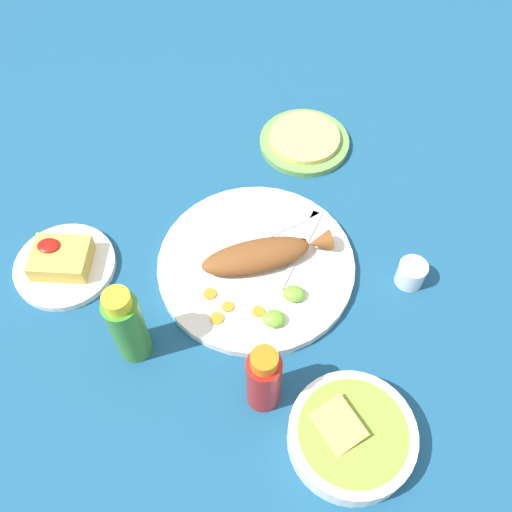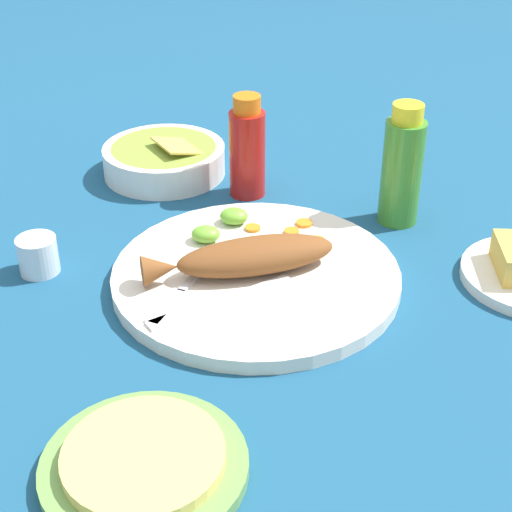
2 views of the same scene
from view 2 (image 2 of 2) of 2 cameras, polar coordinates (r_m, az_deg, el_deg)
The scene contains 17 objects.
ground_plane at distance 0.96m, azimuth 0.00°, elevation -1.93°, with size 4.00×4.00×0.00m, color navy.
main_plate at distance 0.96m, azimuth 0.00°, elevation -1.48°, with size 0.35×0.35×0.02m, color white.
fried_fish at distance 0.94m, azimuth -0.71°, elevation -0.07°, with size 0.24×0.12×0.04m.
fork_near at distance 0.89m, azimuth -3.28°, elevation -3.53°, with size 0.16×0.12×0.00m.
fork_far at distance 0.92m, azimuth -5.21°, elevation -2.22°, with size 0.08×0.18×0.00m.
carrot_slice_near at distance 1.01m, azimuth 4.46°, elevation 1.11°, with size 0.02×0.02×0.00m, color orange.
carrot_slice_mid at distance 1.03m, azimuth 2.62°, elevation 1.80°, with size 0.02×0.02×0.00m, color orange.
carrot_slice_far at distance 1.05m, azimuth 3.52°, elevation 2.40°, with size 0.02×0.02×0.00m, color orange.
carrot_slice_extra at distance 1.04m, azimuth -0.24°, elevation 2.05°, with size 0.02×0.02×0.00m, color orange.
lime_wedge_main at distance 1.05m, azimuth -1.62°, elevation 2.92°, with size 0.04×0.03×0.02m, color #6BB233.
lime_wedge_side at distance 1.01m, azimuth -3.68°, elevation 1.60°, with size 0.04×0.03×0.02m, color #6BB233.
hot_sauce_bottle_red at distance 1.14m, azimuth -0.64°, elevation 7.76°, with size 0.05×0.05×0.15m.
hot_sauce_bottle_green at distance 1.08m, azimuth 10.57°, elevation 6.32°, with size 0.06×0.06×0.17m.
salt_cup at distance 1.01m, azimuth -15.55°, elevation -0.09°, with size 0.05×0.05×0.05m.
guacamole_bowl at distance 1.23m, azimuth -6.68°, elevation 7.06°, with size 0.19×0.19×0.06m.
tortilla_plate at distance 0.73m, azimuth -8.11°, elevation -14.95°, with size 0.19×0.19×0.01m, color #6B9E4C.
tortilla_stack at distance 0.72m, azimuth -8.19°, elevation -14.24°, with size 0.15×0.15×0.01m, color #E0C666.
Camera 2 is at (0.04, -0.80, 0.53)m, focal length 55.00 mm.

